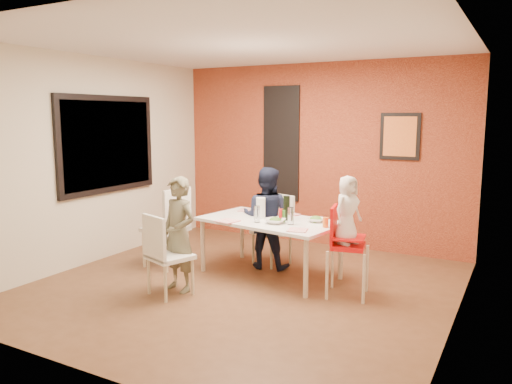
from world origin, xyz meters
The scene contains 35 objects.
ground centered at (0.00, 0.00, 0.00)m, with size 4.50×4.50×0.00m, color brown.
ceiling centered at (0.00, 0.00, 2.70)m, with size 4.50×4.50×0.02m, color silver.
wall_back centered at (0.00, 2.25, 1.35)m, with size 4.50×0.02×2.70m, color beige.
wall_front centered at (0.00, -2.25, 1.35)m, with size 4.50×0.02×2.70m, color beige.
wall_left centered at (-2.25, 0.00, 1.35)m, with size 0.02×4.50×2.70m, color beige.
wall_right centered at (2.25, 0.00, 1.35)m, with size 0.02×4.50×2.70m, color beige.
brick_accent_wall centered at (0.00, 2.23, 1.35)m, with size 4.50×0.02×2.70m, color maroon.
picture_window_frame centered at (-2.22, 0.20, 1.55)m, with size 0.05×1.70×1.30m, color black.
picture_window_pane centered at (-2.21, 0.20, 1.55)m, with size 0.02×1.55×1.15m, color black.
glassblock_strip centered at (-0.60, 2.21, 1.50)m, with size 0.55×0.03×1.70m, color silver.
glassblock_surround centered at (-0.60, 2.21, 1.50)m, with size 0.60×0.03×1.76m, color black.
art_print_frame centered at (1.20, 2.21, 1.65)m, with size 0.54×0.03×0.64m, color black.
art_print_canvas centered at (1.20, 2.19, 1.65)m, with size 0.44×0.01×0.54m, color orange.
dining_table centered at (0.08, 0.51, 0.63)m, with size 1.78×1.17×0.69m.
chair_near centered at (-0.59, -0.69, 0.50)m, with size 0.53×0.53×0.90m.
chair_far centered at (-0.08, 1.01, 0.51)m, with size 0.53×0.53×0.90m.
chair_left centered at (-1.18, 0.19, 0.58)m, with size 0.52×0.52×1.03m.
high_chair centered at (1.09, 0.27, 0.59)m, with size 0.48×0.48×0.98m.
child_near centered at (-0.56, -0.45, 0.64)m, with size 0.47×0.31×1.28m, color brown.
child_far centered at (-0.11, 0.77, 0.65)m, with size 0.63×0.49×1.29m, color black.
toddler centered at (1.12, 0.28, 0.94)m, with size 0.36×0.23×0.73m, color silver.
plate_near_left centered at (-0.31, 0.16, 0.70)m, with size 0.23×0.23×0.01m, color white.
plate_far_mid centered at (0.16, 0.87, 0.70)m, with size 0.23×0.23×0.01m, color silver.
plate_near_right centered at (0.61, 0.13, 0.70)m, with size 0.21×0.21×0.01m, color white.
plate_far_left centered at (-0.43, 0.87, 0.70)m, with size 0.23×0.23×0.01m, color silver.
salad_bowl_a centered at (0.23, 0.34, 0.72)m, with size 0.22×0.22×0.05m, color white.
salad_bowl_b centered at (0.62, 0.65, 0.72)m, with size 0.20×0.20×0.05m, color white.
wine_bottle centered at (0.27, 0.57, 0.84)m, with size 0.08×0.08×0.29m, color black.
wine_glass_a centered at (0.02, 0.29, 0.79)m, with size 0.07×0.07×0.20m, color silver.
wine_glass_b centered at (0.41, 0.38, 0.79)m, with size 0.07×0.07×0.20m, color white.
paper_towel_roll centered at (-0.06, 0.53, 0.82)m, with size 0.11×0.11×0.25m, color white.
condiment_red centered at (0.25, 0.44, 0.77)m, with size 0.04×0.04×0.15m, color red.
condiment_green centered at (0.28, 0.47, 0.76)m, with size 0.04×0.04×0.14m, color #357828.
condiment_brown centered at (0.21, 0.57, 0.76)m, with size 0.03×0.03×0.14m, color brown.
sippy_cup centered at (0.82, 0.43, 0.75)m, with size 0.07×0.07×0.11m, color #D15E17.
Camera 1 is at (2.75, -4.74, 1.93)m, focal length 35.00 mm.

